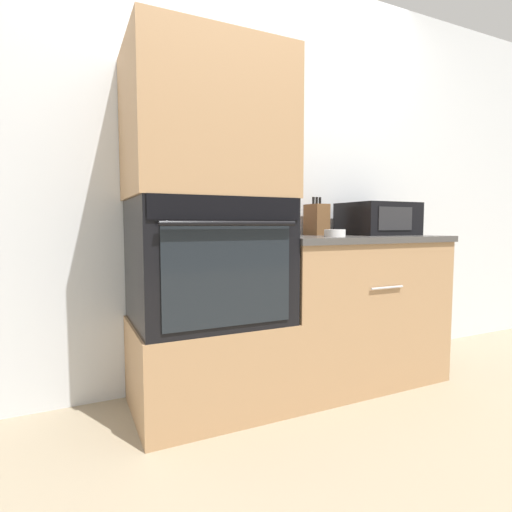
# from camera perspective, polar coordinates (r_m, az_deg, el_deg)

# --- Properties ---
(ground_plane) EXTENTS (12.00, 12.00, 0.00)m
(ground_plane) POSITION_cam_1_polar(r_m,az_deg,el_deg) (2.16, 6.48, -21.78)
(ground_plane) COLOR gray
(wall_back) EXTENTS (8.00, 0.05, 2.50)m
(wall_back) POSITION_cam_1_polar(r_m,az_deg,el_deg) (2.51, -1.04, 11.26)
(wall_back) COLOR silver
(wall_back) RESTS_ON ground_plane
(oven_cabinet_base) EXTENTS (0.76, 0.60, 0.46)m
(oven_cabinet_base) POSITION_cam_1_polar(r_m,az_deg,el_deg) (2.17, -6.79, -15.04)
(oven_cabinet_base) COLOR #A87F56
(oven_cabinet_base) RESTS_ON ground_plane
(wall_oven) EXTENTS (0.74, 0.64, 0.62)m
(wall_oven) POSITION_cam_1_polar(r_m,az_deg,el_deg) (2.05, -6.90, -0.67)
(wall_oven) COLOR black
(wall_oven) RESTS_ON oven_cabinet_base
(oven_cabinet_upper) EXTENTS (0.76, 0.60, 0.72)m
(oven_cabinet_upper) POSITION_cam_1_polar(r_m,az_deg,el_deg) (2.10, -7.11, 17.91)
(oven_cabinet_upper) COLOR #A87F56
(oven_cabinet_upper) RESTS_ON wall_oven
(counter_unit) EXTENTS (1.09, 0.63, 0.89)m
(counter_unit) POSITION_cam_1_polar(r_m,az_deg,el_deg) (2.54, 13.25, -7.18)
(counter_unit) COLOR #A87F56
(counter_unit) RESTS_ON ground_plane
(microwave) EXTENTS (0.43, 0.37, 0.21)m
(microwave) POSITION_cam_1_polar(r_m,az_deg,el_deg) (2.72, 16.94, 5.09)
(microwave) COLOR black
(microwave) RESTS_ON counter_unit
(knife_block) EXTENTS (0.10, 0.16, 0.24)m
(knife_block) POSITION_cam_1_polar(r_m,az_deg,el_deg) (2.57, 8.63, 5.18)
(knife_block) COLOR brown
(knife_block) RESTS_ON counter_unit
(bowl) EXTENTS (0.12, 0.12, 0.04)m
(bowl) POSITION_cam_1_polar(r_m,az_deg,el_deg) (2.27, 11.20, 3.24)
(bowl) COLOR white
(bowl) RESTS_ON counter_unit
(condiment_jar_near) EXTENTS (0.05, 0.05, 0.12)m
(condiment_jar_near) POSITION_cam_1_polar(r_m,az_deg,el_deg) (2.49, 3.00, 4.28)
(condiment_jar_near) COLOR silver
(condiment_jar_near) RESTS_ON counter_unit
(condiment_jar_mid) EXTENTS (0.06, 0.06, 0.06)m
(condiment_jar_mid) POSITION_cam_1_polar(r_m,az_deg,el_deg) (2.40, 4.97, 3.64)
(condiment_jar_mid) COLOR brown
(condiment_jar_mid) RESTS_ON counter_unit
(condiment_jar_far) EXTENTS (0.04, 0.04, 0.11)m
(condiment_jar_far) POSITION_cam_1_polar(r_m,az_deg,el_deg) (2.54, 5.72, 4.20)
(condiment_jar_far) COLOR silver
(condiment_jar_far) RESTS_ON counter_unit
(condiment_jar_back) EXTENTS (0.05, 0.05, 0.08)m
(condiment_jar_back) POSITION_cam_1_polar(r_m,az_deg,el_deg) (2.27, 3.64, 3.75)
(condiment_jar_back) COLOR brown
(condiment_jar_back) RESTS_ON counter_unit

